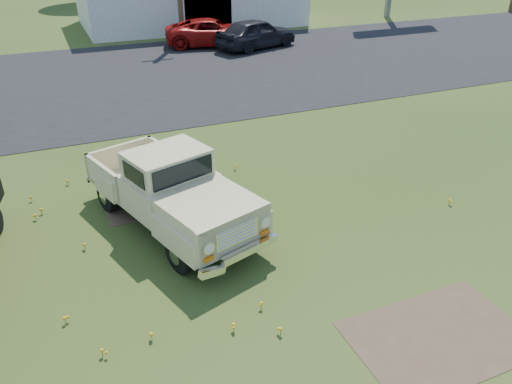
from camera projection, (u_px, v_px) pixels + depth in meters
ground at (283, 260)px, 10.36m from camera, size 140.00×140.00×0.00m
asphalt_lot at (139, 77)px, 22.49m from camera, size 90.00×14.00×0.02m
dirt_patch_a at (439, 337)px, 8.45m from camera, size 3.00×2.00×0.01m
dirt_patch_b at (151, 202)px, 12.51m from camera, size 2.20×1.60×0.01m
vintage_pickup_truck at (170, 189)px, 11.14m from camera, size 3.48×5.53×1.88m
red_pickup at (212, 33)px, 27.78m from camera, size 5.62×3.56×1.45m
dark_sedan at (256, 33)px, 27.18m from camera, size 5.05×3.27×1.60m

